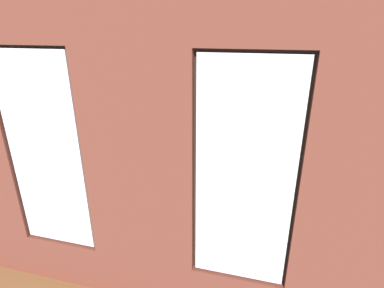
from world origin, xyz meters
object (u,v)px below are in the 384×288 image
remote_gray (180,149)px  media_console (80,161)px  table_plant_small (206,146)px  potted_plant_mid_room_small (241,156)px  coffee_table (187,154)px  potted_plant_corner_far_left (370,261)px  cup_ceramic (166,151)px  potted_plant_near_tv (72,160)px  remote_black (190,155)px  tv_flatscreen (75,128)px  papasan_chair (183,127)px  candle_jar (187,150)px  potted_plant_corner_near_left (319,121)px  couch_by_window (153,233)px  potted_plant_beside_window_right (55,193)px  couch_left (324,187)px

remote_gray → media_console: 2.10m
table_plant_small → potted_plant_mid_room_small: bearing=-171.5°
coffee_table → potted_plant_corner_far_left: (-2.77, 2.65, 0.19)m
table_plant_small → cup_ceramic: bearing=19.7°
remote_gray → potted_plant_near_tv: size_ratio=0.13×
cup_ceramic → remote_black: (-0.52, 0.00, -0.03)m
coffee_table → media_console: size_ratio=1.53×
tv_flatscreen → papasan_chair: 2.78m
candle_jar → potted_plant_near_tv: (1.56, 1.62, 0.31)m
candle_jar → remote_black: (-0.10, 0.13, -0.04)m
papasan_chair → potted_plant_mid_room_small: 2.06m
table_plant_small → potted_plant_corner_near_left: potted_plant_corner_near_left is taller
candle_jar → table_plant_small: bearing=-158.0°
papasan_chair → media_console: bearing=54.7°
tv_flatscreen → potted_plant_mid_room_small: bearing=-163.2°
cup_ceramic → potted_plant_near_tv: (1.14, 1.48, 0.32)m
couch_by_window → cup_ceramic: couch_by_window is taller
potted_plant_corner_far_left → potted_plant_beside_window_right: potted_plant_beside_window_right is taller
remote_black → potted_plant_beside_window_right: 2.81m
table_plant_small → potted_plant_mid_room_small: (-0.72, -0.11, -0.20)m
potted_plant_mid_room_small → table_plant_small: bearing=8.5°
potted_plant_mid_room_small → potted_plant_corner_near_left: (-1.66, -1.67, 0.40)m
potted_plant_beside_window_right → media_console: bearing=-62.3°
potted_plant_near_tv → remote_black: bearing=-138.3°
coffee_table → potted_plant_near_tv: potted_plant_near_tv is taller
coffee_table → table_plant_small: size_ratio=5.76×
couch_by_window → cup_ceramic: size_ratio=23.74×
papasan_chair → table_plant_small: bearing=123.6°
papasan_chair → potted_plant_beside_window_right: (0.56, 4.17, 0.34)m
couch_left → potted_plant_corner_far_left: bearing=7.2°
remote_black → remote_gray: 0.37m
candle_jar → remote_black: 0.18m
table_plant_small → remote_black: table_plant_small is taller
candle_jar → media_console: size_ratio=0.12×
remote_gray → potted_plant_corner_near_left: size_ratio=0.15×
cup_ceramic → potted_plant_beside_window_right: 2.62m
coffee_table → table_plant_small: 0.45m
potted_plant_mid_room_small → potted_plant_beside_window_right: size_ratio=0.46×
couch_left → cup_ceramic: (3.04, -0.53, 0.13)m
table_plant_small → remote_black: (0.28, 0.29, -0.12)m
table_plant_small → potted_plant_corner_near_left: bearing=-143.2°
candle_jar → potted_plant_near_tv: size_ratio=0.08×
remote_gray → papasan_chair: papasan_chair is taller
potted_plant_mid_room_small → candle_jar: bearing=13.3°
couch_left → potted_plant_near_tv: size_ratio=1.40×
potted_plant_mid_room_small → potted_plant_beside_window_right: potted_plant_beside_window_right is taller
couch_left → remote_gray: bearing=-102.5°
remote_gray → potted_plant_corner_near_left: 3.48m
potted_plant_corner_near_left → table_plant_small: bearing=36.8°
couch_left → potted_plant_beside_window_right: (3.70, 1.99, 0.46)m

